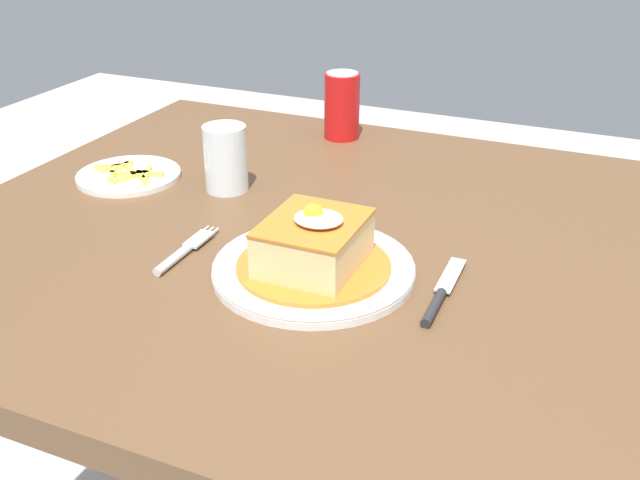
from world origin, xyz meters
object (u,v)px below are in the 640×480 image
(knife, at_px, (439,298))
(soda_can, at_px, (342,106))
(main_plate, at_px, (314,268))
(side_plate_fries, at_px, (129,175))
(fork, at_px, (182,253))
(drinking_glass, at_px, (226,163))

(knife, bearing_deg, soda_can, 123.05)
(main_plate, height_order, side_plate_fries, main_plate)
(fork, xyz_separation_m, soda_can, (0.01, 0.53, 0.06))
(fork, xyz_separation_m, side_plate_fries, (-0.23, 0.20, -0.00))
(main_plate, distance_m, soda_can, 0.54)
(fork, bearing_deg, drinking_glass, 104.79)
(fork, distance_m, soda_can, 0.53)
(knife, height_order, drinking_glass, drinking_glass)
(knife, height_order, side_plate_fries, side_plate_fries)
(knife, distance_m, drinking_glass, 0.45)
(main_plate, relative_size, drinking_glass, 2.45)
(soda_can, xyz_separation_m, side_plate_fries, (-0.25, -0.33, -0.06))
(soda_can, relative_size, drinking_glass, 1.18)
(main_plate, height_order, soda_can, soda_can)
(fork, relative_size, drinking_glass, 1.34)
(fork, height_order, knife, same)
(main_plate, height_order, fork, main_plate)
(side_plate_fries, bearing_deg, fork, -40.72)
(drinking_glass, bearing_deg, soda_can, 76.74)
(drinking_glass, bearing_deg, main_plate, -39.66)
(fork, height_order, side_plate_fries, side_plate_fries)
(main_plate, distance_m, side_plate_fries, 0.45)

